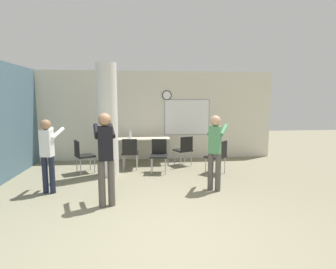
# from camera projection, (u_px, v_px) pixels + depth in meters

# --- Properties ---
(ground_plane) EXTENTS (24.00, 24.00, 0.00)m
(ground_plane) POSITION_uv_depth(u_px,v_px,m) (164.00, 241.00, 3.58)
(ground_plane) COLOR gray
(wall_back) EXTENTS (8.00, 0.15, 2.80)m
(wall_back) POSITION_uv_depth(u_px,v_px,m) (151.00, 116.00, 8.38)
(wall_back) COLOR beige
(wall_back) RESTS_ON ground_plane
(support_pillar) EXTENTS (0.50, 0.50, 2.80)m
(support_pillar) POSITION_uv_depth(u_px,v_px,m) (108.00, 120.00, 6.52)
(support_pillar) COLOR silver
(support_pillar) RESTS_ON ground_plane
(folding_table) EXTENTS (1.71, 0.68, 0.78)m
(folding_table) POSITION_uv_depth(u_px,v_px,m) (141.00, 140.00, 7.86)
(folding_table) COLOR beige
(folding_table) RESTS_ON ground_plane
(bottle_on_table) EXTENTS (0.08, 0.08, 0.26)m
(bottle_on_table) POSITION_uv_depth(u_px,v_px,m) (130.00, 135.00, 7.79)
(bottle_on_table) COLOR silver
(bottle_on_table) RESTS_ON folding_table
(chair_table_right) EXTENTS (0.58, 0.58, 0.87)m
(chair_table_right) POSITION_uv_depth(u_px,v_px,m) (184.00, 149.00, 7.55)
(chair_table_right) COLOR black
(chair_table_right) RESTS_ON ground_plane
(chair_mid_room) EXTENTS (0.62, 0.62, 0.87)m
(chair_mid_room) POSITION_uv_depth(u_px,v_px,m) (218.00, 155.00, 6.71)
(chair_mid_room) COLOR black
(chair_mid_room) RESTS_ON ground_plane
(chair_near_pillar) EXTENTS (0.59, 0.59, 0.87)m
(chair_near_pillar) POSITION_uv_depth(u_px,v_px,m) (82.00, 154.00, 6.82)
(chair_near_pillar) COLOR black
(chair_near_pillar) RESTS_ON ground_plane
(chair_table_left) EXTENTS (0.46, 0.46, 0.87)m
(chair_table_left) POSITION_uv_depth(u_px,v_px,m) (130.00, 151.00, 7.16)
(chair_table_left) COLOR black
(chair_table_left) RESTS_ON ground_plane
(chair_table_front) EXTENTS (0.49, 0.49, 0.87)m
(chair_table_front) POSITION_uv_depth(u_px,v_px,m) (159.00, 153.00, 6.90)
(chair_table_front) COLOR black
(chair_table_front) RESTS_ON ground_plane
(person_playing_side) EXTENTS (0.55, 0.66, 1.59)m
(person_playing_side) POSITION_uv_depth(u_px,v_px,m) (215.00, 147.00, 5.46)
(person_playing_side) COLOR #514C47
(person_playing_side) RESTS_ON ground_plane
(person_playing_front) EXTENTS (0.46, 0.66, 1.68)m
(person_playing_front) POSITION_uv_depth(u_px,v_px,m) (105.00, 152.00, 4.64)
(person_playing_front) COLOR #514C47
(person_playing_front) RESTS_ON ground_plane
(person_watching_back) EXTENTS (0.42, 0.59, 1.52)m
(person_watching_back) POSITION_uv_depth(u_px,v_px,m) (48.00, 150.00, 5.32)
(person_watching_back) COLOR #1E2338
(person_watching_back) RESTS_ON ground_plane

